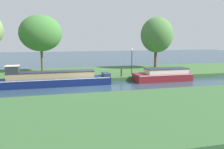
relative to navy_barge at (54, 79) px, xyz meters
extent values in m
plane|color=#283E4E|center=(3.17, -1.20, -0.68)|extent=(120.00, 120.00, 0.00)
cube|color=#396131|center=(3.17, 5.80, -0.48)|extent=(72.00, 10.00, 0.40)
cube|color=#335B30|center=(3.17, -10.20, -0.48)|extent=(72.00, 10.00, 0.40)
cube|color=#0F1D4F|center=(0.17, 0.00, -0.28)|extent=(10.67, 1.67, 0.79)
cube|color=silver|center=(0.17, 0.00, 0.07)|extent=(10.45, 1.70, 0.07)
cube|color=tan|center=(-0.16, 0.00, 0.40)|extent=(8.03, 1.27, 0.59)
cube|color=#29243A|center=(-0.16, 0.00, 0.73)|extent=(8.13, 1.33, 0.06)
cube|color=#25302E|center=(-3.63, 0.00, 1.03)|extent=(1.09, 1.07, 0.67)
cube|color=beige|center=(-3.63, 0.00, 1.39)|extent=(1.19, 1.13, 0.06)
cube|color=#28304A|center=(5.17, 0.00, 0.28)|extent=(0.67, 1.40, 0.33)
cube|color=maroon|center=(11.44, 0.00, -0.27)|extent=(6.21, 2.23, 0.82)
cube|color=white|center=(11.44, 0.00, 0.10)|extent=(6.09, 2.26, 0.07)
cube|color=silver|center=(11.88, 0.00, 0.38)|extent=(4.55, 1.69, 0.49)
cube|color=#24303C|center=(11.88, 0.00, 0.66)|extent=(4.65, 1.78, 0.06)
cylinder|color=#4F4B35|center=(-1.38, 7.87, 1.50)|extent=(0.30, 0.30, 3.55)
ellipsoid|color=#407835|center=(-1.38, 7.76, 4.51)|extent=(5.23, 3.93, 4.50)
cylinder|color=brown|center=(14.32, 8.00, 1.36)|extent=(0.39, 0.39, 3.27)
ellipsoid|color=#48763B|center=(14.32, 7.77, 4.36)|extent=(4.59, 4.34, 4.96)
cylinder|color=#333338|center=(8.91, 2.82, 1.09)|extent=(0.10, 0.10, 2.74)
sphere|color=white|center=(8.91, 2.82, 2.59)|extent=(0.24, 0.24, 0.24)
cylinder|color=#44332E|center=(7.27, 1.54, 0.16)|extent=(0.18, 0.18, 0.87)
camera|label=1|loc=(0.09, -22.40, 3.90)|focal=36.72mm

